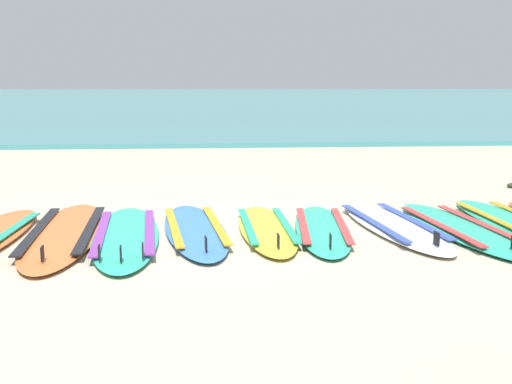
{
  "coord_description": "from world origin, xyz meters",
  "views": [
    {
      "loc": [
        -0.03,
        -5.77,
        1.42
      ],
      "look_at": [
        0.45,
        0.53,
        0.25
      ],
      "focal_mm": 43.53,
      "sensor_mm": 36.0,
      "label": 1
    }
  ],
  "objects_px": {
    "surfboard_8": "(460,228)",
    "surfboard_7": "(393,225)",
    "surfboard_9": "(510,221)",
    "surfboard_6": "(322,229)",
    "surfboard_3": "(126,235)",
    "surfboard_2": "(64,233)",
    "surfboard_4": "(195,229)",
    "surfboard_5": "(267,229)"
  },
  "relations": [
    {
      "from": "surfboard_2",
      "to": "surfboard_9",
      "type": "relative_size",
      "value": 1.21
    },
    {
      "from": "surfboard_7",
      "to": "surfboard_8",
      "type": "height_order",
      "value": "same"
    },
    {
      "from": "surfboard_7",
      "to": "surfboard_2",
      "type": "bearing_deg",
      "value": -178.59
    },
    {
      "from": "surfboard_2",
      "to": "surfboard_7",
      "type": "distance_m",
      "value": 3.05
    },
    {
      "from": "surfboard_7",
      "to": "surfboard_9",
      "type": "distance_m",
      "value": 1.19
    },
    {
      "from": "surfboard_2",
      "to": "surfboard_8",
      "type": "bearing_deg",
      "value": -1.53
    },
    {
      "from": "surfboard_4",
      "to": "surfboard_8",
      "type": "bearing_deg",
      "value": -3.15
    },
    {
      "from": "surfboard_8",
      "to": "surfboard_9",
      "type": "xyz_separation_m",
      "value": [
        0.6,
        0.23,
        0.0
      ]
    },
    {
      "from": "surfboard_5",
      "to": "surfboard_6",
      "type": "distance_m",
      "value": 0.52
    },
    {
      "from": "surfboard_3",
      "to": "surfboard_4",
      "type": "relative_size",
      "value": 1.07
    },
    {
      "from": "surfboard_2",
      "to": "surfboard_6",
      "type": "bearing_deg",
      "value": -0.54
    },
    {
      "from": "surfboard_9",
      "to": "surfboard_3",
      "type": "bearing_deg",
      "value": -176.0
    },
    {
      "from": "surfboard_2",
      "to": "surfboard_3",
      "type": "bearing_deg",
      "value": -12.85
    },
    {
      "from": "surfboard_8",
      "to": "surfboard_5",
      "type": "bearing_deg",
      "value": 176.45
    },
    {
      "from": "surfboard_2",
      "to": "surfboard_8",
      "type": "height_order",
      "value": "same"
    },
    {
      "from": "surfboard_6",
      "to": "surfboard_8",
      "type": "height_order",
      "value": "same"
    },
    {
      "from": "surfboard_5",
      "to": "surfboard_8",
      "type": "xyz_separation_m",
      "value": [
        1.8,
        -0.11,
        -0.0
      ]
    },
    {
      "from": "surfboard_6",
      "to": "surfboard_7",
      "type": "relative_size",
      "value": 0.89
    },
    {
      "from": "surfboard_4",
      "to": "surfboard_9",
      "type": "relative_size",
      "value": 1.04
    },
    {
      "from": "surfboard_4",
      "to": "surfboard_7",
      "type": "distance_m",
      "value": 1.87
    },
    {
      "from": "surfboard_5",
      "to": "surfboard_8",
      "type": "relative_size",
      "value": 0.87
    },
    {
      "from": "surfboard_6",
      "to": "surfboard_7",
      "type": "distance_m",
      "value": 0.7
    },
    {
      "from": "surfboard_3",
      "to": "surfboard_4",
      "type": "height_order",
      "value": "same"
    },
    {
      "from": "surfboard_2",
      "to": "surfboard_7",
      "type": "height_order",
      "value": "same"
    },
    {
      "from": "surfboard_8",
      "to": "surfboard_3",
      "type": "bearing_deg",
      "value": -179.41
    },
    {
      "from": "surfboard_3",
      "to": "surfboard_4",
      "type": "distance_m",
      "value": 0.64
    },
    {
      "from": "surfboard_3",
      "to": "surfboard_5",
      "type": "height_order",
      "value": "same"
    },
    {
      "from": "surfboard_9",
      "to": "surfboard_6",
      "type": "bearing_deg",
      "value": -175.42
    },
    {
      "from": "surfboard_2",
      "to": "surfboard_5",
      "type": "relative_size",
      "value": 1.29
    },
    {
      "from": "surfboard_5",
      "to": "surfboard_6",
      "type": "bearing_deg",
      "value": -4.09
    },
    {
      "from": "surfboard_9",
      "to": "surfboard_2",
      "type": "bearing_deg",
      "value": -178.27
    },
    {
      "from": "surfboard_2",
      "to": "surfboard_7",
      "type": "xyz_separation_m",
      "value": [
        3.05,
        0.07,
        0.0
      ]
    },
    {
      "from": "surfboard_6",
      "to": "surfboard_9",
      "type": "bearing_deg",
      "value": 4.58
    },
    {
      "from": "surfboard_6",
      "to": "surfboard_8",
      "type": "xyz_separation_m",
      "value": [
        1.28,
        -0.07,
        -0.0
      ]
    },
    {
      "from": "surfboard_2",
      "to": "surfboard_7",
      "type": "bearing_deg",
      "value": 1.41
    },
    {
      "from": "surfboard_4",
      "to": "surfboard_5",
      "type": "xyz_separation_m",
      "value": [
        0.66,
        -0.02,
        0.0
      ]
    },
    {
      "from": "surfboard_5",
      "to": "surfboard_2",
      "type": "bearing_deg",
      "value": -179.54
    },
    {
      "from": "surfboard_5",
      "to": "surfboard_7",
      "type": "xyz_separation_m",
      "value": [
        1.21,
        0.06,
        -0.0
      ]
    },
    {
      "from": "surfboard_2",
      "to": "surfboard_3",
      "type": "relative_size",
      "value": 1.08
    },
    {
      "from": "surfboard_4",
      "to": "surfboard_5",
      "type": "distance_m",
      "value": 0.66
    },
    {
      "from": "surfboard_4",
      "to": "surfboard_9",
      "type": "xyz_separation_m",
      "value": [
        3.06,
        0.09,
        0.0
      ]
    },
    {
      "from": "surfboard_8",
      "to": "surfboard_7",
      "type": "bearing_deg",
      "value": 163.65
    }
  ]
}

